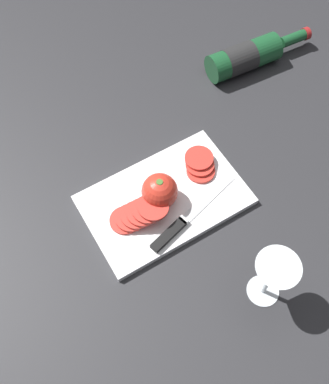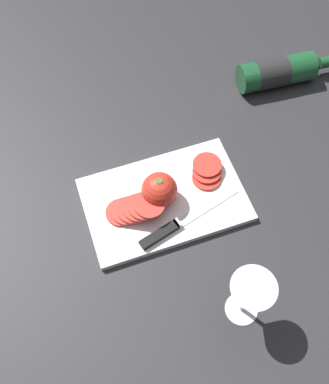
{
  "view_description": "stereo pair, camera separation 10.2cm",
  "coord_description": "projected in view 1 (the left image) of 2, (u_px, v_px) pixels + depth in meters",
  "views": [
    {
      "loc": [
        0.32,
        0.43,
        0.95
      ],
      "look_at": [
        0.07,
        0.01,
        0.05
      ],
      "focal_mm": 42.0,
      "sensor_mm": 36.0,
      "label": 1
    },
    {
      "loc": [
        0.23,
        0.47,
        0.95
      ],
      "look_at": [
        0.07,
        0.01,
        0.05
      ],
      "focal_mm": 42.0,
      "sensor_mm": 36.0,
      "label": 2
    }
  ],
  "objects": [
    {
      "name": "ground_plane",
      "position": [
        187.0,
        186.0,
        1.09
      ],
      "size": [
        3.0,
        3.0,
        0.0
      ],
      "primitive_type": "plane",
      "color": "#28282B"
    },
    {
      "name": "wine_bottle",
      "position": [
        247.0,
        56.0,
        1.24
      ],
      "size": [
        0.32,
        0.09,
        0.08
      ],
      "color": "#194C28",
      "rests_on": "ground_plane"
    },
    {
      "name": "whole_tomato",
      "position": [
        160.0,
        191.0,
        1.01
      ],
      "size": [
        0.08,
        0.08,
        0.08
      ],
      "color": "red",
      "rests_on": "cutting_board"
    },
    {
      "name": "wine_glass",
      "position": [
        271.0,
        276.0,
        0.86
      ],
      "size": [
        0.09,
        0.09,
        0.16
      ],
      "color": "silver",
      "rests_on": "ground_plane"
    },
    {
      "name": "tomato_slice_stack_far",
      "position": [
        200.0,
        164.0,
        1.08
      ],
      "size": [
        0.08,
        0.09,
        0.02
      ],
      "color": "red",
      "rests_on": "cutting_board"
    },
    {
      "name": "cutting_board",
      "position": [
        164.0,
        200.0,
        1.06
      ],
      "size": [
        0.37,
        0.24,
        0.02
      ],
      "color": "white",
      "rests_on": "ground_plane"
    },
    {
      "name": "knife",
      "position": [
        178.0,
        226.0,
        1.01
      ],
      "size": [
        0.26,
        0.09,
        0.01
      ],
      "rotation": [
        0.0,
        0.0,
        3.4
      ],
      "color": "silver",
      "rests_on": "cutting_board"
    },
    {
      "name": "tomato_slice_stack_near",
      "position": [
        139.0,
        214.0,
        1.01
      ],
      "size": [
        0.13,
        0.09,
        0.04
      ],
      "color": "red",
      "rests_on": "cutting_board"
    }
  ]
}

